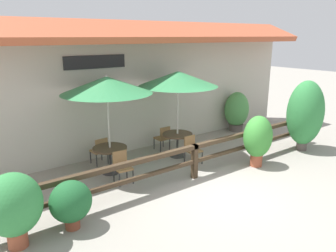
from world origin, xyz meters
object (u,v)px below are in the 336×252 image
chair_near_streetside (122,166)px  potted_plant_entrance_palm (13,206)px  potted_plant_small_flowering (71,202)px  potted_plant_tall_tropical (258,138)px  patio_umbrella_near (107,85)px  chair_near_wallside (100,150)px  chair_middle_streetside (192,148)px  potted_plant_corner_fern (237,111)px  dining_table_near (110,152)px  chair_middle_wallside (163,137)px  dining_table_middle (177,138)px  potted_plant_broad_leaf (305,113)px  patio_umbrella_middle (178,79)px

chair_near_streetside → potted_plant_entrance_palm: 3.19m
potted_plant_small_flowering → potted_plant_tall_tropical: size_ratio=0.66×
patio_umbrella_near → chair_near_wallside: 2.16m
patio_umbrella_near → potted_plant_entrance_palm: patio_umbrella_near is taller
chair_middle_streetside → potted_plant_corner_fern: potted_plant_corner_fern is taller
dining_table_near → chair_near_wallside: 0.76m
potted_plant_tall_tropical → potted_plant_entrance_palm: 6.63m
potted_plant_small_flowering → potted_plant_corner_fern: 8.47m
potted_plant_small_flowering → potted_plant_corner_fern: bearing=19.9°
chair_middle_wallside → dining_table_middle: bearing=93.8°
dining_table_near → potted_plant_broad_leaf: size_ratio=0.40×
potted_plant_broad_leaf → potted_plant_tall_tropical: bearing=-179.9°
potted_plant_small_flowering → potted_plant_broad_leaf: bearing=-0.4°
patio_umbrella_near → potted_plant_broad_leaf: (6.09, -2.12, -1.22)m
patio_umbrella_middle → potted_plant_tall_tropical: size_ratio=1.80×
patio_umbrella_near → potted_plant_tall_tropical: (3.71, -2.12, -1.62)m
dining_table_near → potted_plant_corner_fern: bearing=7.7°
dining_table_near → potted_plant_broad_leaf: 6.48m
dining_table_near → chair_near_streetside: 0.76m
potted_plant_broad_leaf → chair_middle_streetside: bearing=160.8°
dining_table_middle → potted_plant_entrance_palm: 5.62m
patio_umbrella_middle → potted_plant_small_flowering: 5.05m
chair_middle_streetside → potted_plant_small_flowering: 4.40m
chair_near_wallside → patio_umbrella_near: bearing=83.6°
patio_umbrella_near → potted_plant_corner_fern: (6.06, 0.82, -1.66)m
potted_plant_broad_leaf → dining_table_middle: bearing=151.5°
potted_plant_entrance_palm → potted_plant_broad_leaf: 9.02m
potted_plant_entrance_palm → patio_umbrella_middle: bearing=20.5°
chair_near_wallside → dining_table_middle: 2.45m
patio_umbrella_middle → potted_plant_broad_leaf: (3.76, -2.04, -1.22)m
potted_plant_broad_leaf → chair_near_streetside: bearing=167.3°
chair_near_wallside → potted_plant_tall_tropical: potted_plant_tall_tropical is taller
chair_near_streetside → dining_table_middle: (2.37, 0.66, 0.14)m
chair_middle_streetside → chair_middle_wallside: same height
chair_near_streetside → potted_plant_broad_leaf: bearing=-8.3°
potted_plant_small_flowering → potted_plant_broad_leaf: potted_plant_broad_leaf is taller
chair_near_streetside → patio_umbrella_middle: 3.19m
dining_table_middle → chair_near_streetside: bearing=-164.3°
potted_plant_broad_leaf → potted_plant_corner_fern: potted_plant_broad_leaf is taller
potted_plant_tall_tropical → potted_plant_broad_leaf: (2.38, 0.00, 0.40)m
chair_near_wallside → dining_table_middle: bearing=156.3°
chair_middle_streetside → potted_plant_broad_leaf: 4.07m
dining_table_near → potted_plant_tall_tropical: 4.28m
dining_table_middle → chair_middle_streetside: size_ratio=1.15×
potted_plant_entrance_palm → potted_plant_broad_leaf: potted_plant_broad_leaf is taller
chair_near_streetside → potted_plant_small_flowering: size_ratio=0.82×
chair_middle_wallside → potted_plant_small_flowering: size_ratio=0.82×
potted_plant_tall_tropical → potted_plant_entrance_palm: size_ratio=1.06×
dining_table_near → dining_table_middle: 2.33m
dining_table_near → potted_plant_entrance_palm: potted_plant_entrance_palm is taller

